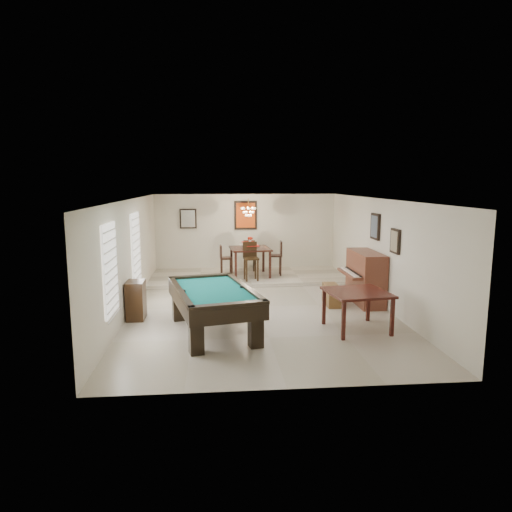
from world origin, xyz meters
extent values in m
cube|color=beige|center=(0.00, 0.00, -0.01)|extent=(6.00, 9.00, 0.02)
cube|color=silver|center=(0.00, 4.50, 1.30)|extent=(6.00, 0.04, 2.60)
cube|color=silver|center=(0.00, -4.50, 1.30)|extent=(6.00, 0.04, 2.60)
cube|color=silver|center=(-3.00, 0.00, 1.30)|extent=(0.04, 9.00, 2.60)
cube|color=silver|center=(3.00, 0.00, 1.30)|extent=(0.04, 9.00, 2.60)
cube|color=white|center=(0.00, 0.00, 2.60)|extent=(6.00, 9.00, 0.04)
cube|color=beige|center=(0.00, 3.25, 0.06)|extent=(6.00, 2.50, 0.12)
cube|color=white|center=(-2.97, -2.20, 1.40)|extent=(0.06, 1.00, 1.70)
cube|color=white|center=(-2.97, 0.60, 1.40)|extent=(0.06, 1.00, 1.70)
cube|color=brown|center=(1.84, 0.04, 0.24)|extent=(0.37, 0.87, 0.48)
cube|color=black|center=(-2.78, -0.76, 0.43)|extent=(0.38, 0.57, 0.85)
cube|color=#D84C14|center=(0.00, 4.46, 1.90)|extent=(0.75, 0.06, 0.95)
cube|color=white|center=(-1.90, 4.46, 1.80)|extent=(0.55, 0.06, 0.65)
cube|color=slate|center=(2.96, 0.30, 1.90)|extent=(0.06, 0.55, 0.65)
cube|color=gray|center=(2.96, -1.00, 1.70)|extent=(0.06, 0.45, 0.55)
camera|label=1|loc=(-1.02, -10.71, 3.00)|focal=32.00mm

